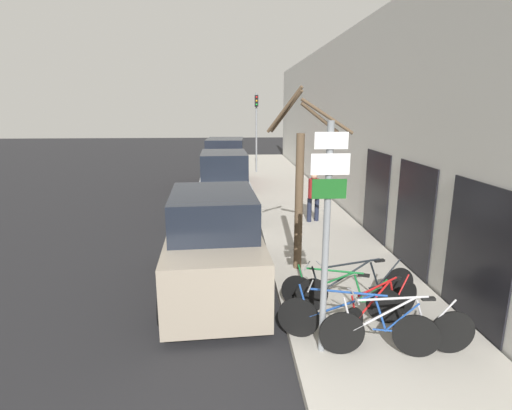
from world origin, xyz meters
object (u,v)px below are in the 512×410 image
(parked_car_1, at_px, (224,188))
(traffic_light, at_px, (256,122))
(bicycle_1, at_px, (355,323))
(bicycle_2, at_px, (380,308))
(bicycle_3, at_px, (340,296))
(street_tree, at_px, (300,185))
(signpost, at_px, (327,229))
(bicycle_0, at_px, (397,329))
(bicycle_4, at_px, (356,287))
(parked_car_0, at_px, (214,245))
(parked_car_2, at_px, (226,166))
(pedestrian_near, at_px, (314,193))

(parked_car_1, height_order, traffic_light, traffic_light)
(bicycle_1, height_order, bicycle_2, bicycle_1)
(bicycle_3, relative_size, parked_car_1, 0.45)
(street_tree, distance_m, traffic_light, 14.42)
(signpost, height_order, parked_car_1, signpost)
(bicycle_0, relative_size, bicycle_4, 0.97)
(bicycle_2, relative_size, traffic_light, 0.40)
(parked_car_0, relative_size, traffic_light, 1.02)
(bicycle_2, bearing_deg, bicycle_0, 144.75)
(parked_car_0, bearing_deg, parked_car_2, 85.98)
(bicycle_1, relative_size, parked_car_1, 0.52)
(bicycle_2, relative_size, parked_car_0, 0.40)
(bicycle_4, bearing_deg, traffic_light, -9.10)
(parked_car_0, bearing_deg, bicycle_0, -47.25)
(signpost, height_order, traffic_light, traffic_light)
(bicycle_0, bearing_deg, bicycle_4, 8.86)
(bicycle_4, height_order, pedestrian_near, pedestrian_near)
(bicycle_1, xyz_separation_m, bicycle_3, (0.03, 0.99, -0.03))
(bicycle_1, distance_m, traffic_light, 17.85)
(bicycle_0, bearing_deg, parked_car_0, 48.85)
(bicycle_2, bearing_deg, bicycle_1, 97.81)
(parked_car_2, relative_size, street_tree, 1.15)
(bicycle_3, bearing_deg, signpost, 176.37)
(parked_car_1, bearing_deg, bicycle_4, -72.08)
(bicycle_0, distance_m, parked_car_0, 4.00)
(pedestrian_near, bearing_deg, parked_car_0, -142.66)
(bicycle_1, xyz_separation_m, traffic_light, (-0.42, 17.68, 2.48))
(bicycle_2, distance_m, bicycle_4, 0.78)
(parked_car_0, height_order, pedestrian_near, parked_car_0)
(bicycle_4, distance_m, parked_car_0, 3.01)
(bicycle_0, height_order, bicycle_3, bicycle_0)
(parked_car_2, bearing_deg, street_tree, -77.65)
(bicycle_4, height_order, parked_car_1, parked_car_1)
(bicycle_2, bearing_deg, bicycle_4, -18.95)
(bicycle_4, height_order, traffic_light, traffic_light)
(bicycle_2, distance_m, parked_car_2, 13.67)
(signpost, relative_size, street_tree, 0.85)
(bicycle_1, bearing_deg, traffic_light, 22.65)
(parked_car_0, bearing_deg, parked_car_1, 85.23)
(parked_car_2, height_order, street_tree, street_tree)
(traffic_light, bearing_deg, parked_car_2, -114.85)
(bicycle_1, bearing_deg, bicycle_3, 19.59)
(bicycle_3, relative_size, parked_car_2, 0.43)
(parked_car_0, relative_size, parked_car_1, 1.03)
(bicycle_1, height_order, street_tree, street_tree)
(bicycle_3, height_order, bicycle_4, bicycle_4)
(bicycle_4, relative_size, parked_car_0, 0.53)
(signpost, distance_m, bicycle_3, 2.00)
(parked_car_1, bearing_deg, signpost, -81.08)
(signpost, bearing_deg, parked_car_0, 123.94)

